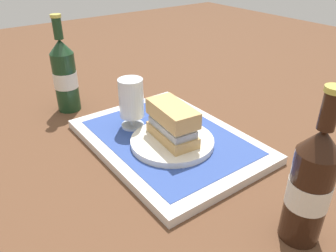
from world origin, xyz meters
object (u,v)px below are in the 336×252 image
at_px(sandwich, 172,122).
at_px(second_bottle, 310,186).
at_px(beer_glass, 131,102).
at_px(plate, 172,142).
at_px(beer_bottle, 65,75).

distance_m(sandwich, second_bottle, 0.33).
bearing_deg(beer_glass, plate, -167.21).
height_order(sandwich, beer_bottle, beer_bottle).
bearing_deg(beer_glass, second_bottle, -174.08).
bearing_deg(beer_glass, sandwich, -166.72).
distance_m(plate, beer_glass, 0.14).
height_order(sandwich, second_bottle, second_bottle).
distance_m(beer_glass, second_bottle, 0.45).
xyz_separation_m(beer_glass, second_bottle, (-0.45, -0.05, 0.02)).
relative_size(plate, beer_glass, 1.52).
bearing_deg(sandwich, beer_glass, 18.93).
bearing_deg(beer_bottle, plate, -163.94).
xyz_separation_m(plate, second_bottle, (-0.32, -0.02, 0.08)).
distance_m(beer_glass, beer_bottle, 0.24).
relative_size(sandwich, beer_bottle, 0.51).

